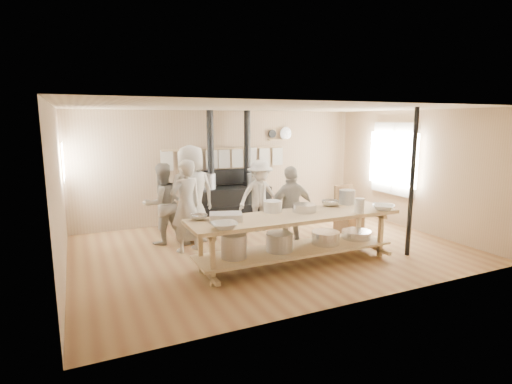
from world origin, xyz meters
TOP-DOWN VIEW (x-y plane):
  - ground at (0.00, 0.00)m, footprint 7.00×7.00m
  - room_shell at (0.00, 0.00)m, footprint 7.00×7.00m
  - window_right at (3.47, 0.60)m, footprint 0.09×1.50m
  - left_opening at (-3.45, 2.00)m, footprint 0.00×0.90m
  - stove at (-0.01, 2.12)m, footprint 1.90×0.75m
  - towel_rail at (-0.00, 2.40)m, footprint 3.00×0.04m
  - back_wall_shelf at (1.46, 2.43)m, footprint 0.63×0.14m
  - prep_table at (-0.01, -0.90)m, footprint 3.60×0.90m
  - support_post at (2.05, -1.35)m, footprint 0.08×0.08m
  - cook_far_left at (-1.47, 0.52)m, footprint 0.71×0.57m
  - cook_left at (-1.77, 1.18)m, footprint 0.90×0.78m
  - cook_center at (-1.23, 1.00)m, footprint 1.00×0.72m
  - cook_right at (0.26, -0.29)m, footprint 0.93×0.39m
  - cook_by_window at (0.33, 1.20)m, footprint 1.01×0.59m
  - chair at (2.03, 0.33)m, footprint 0.50×0.50m
  - bowl_white_a at (-1.37, -1.23)m, footprint 0.41×0.41m
  - bowl_steel_a at (-1.55, -0.57)m, footprint 0.35×0.35m
  - bowl_white_b at (1.55, -1.23)m, footprint 0.53×0.53m
  - bowl_steel_b at (0.91, -0.57)m, footprint 0.42×0.42m
  - roasting_pan at (-1.18, -0.77)m, footprint 0.58×0.47m
  - mixing_bowl_large at (0.24, -0.77)m, footprint 0.49×0.49m
  - bucket_galv at (1.28, -0.57)m, footprint 0.35×0.35m
  - deep_bowl_enamel at (-0.26, -0.57)m, footprint 0.40×0.40m
  - pitcher at (1.03, -1.23)m, footprint 0.18×0.18m

SIDE VIEW (x-z plane):
  - ground at x=0.00m, z-range 0.00..0.00m
  - chair at x=2.03m, z-range -0.21..0.80m
  - prep_table at x=-0.01m, z-range 0.10..0.95m
  - stove at x=-0.01m, z-range -0.78..1.82m
  - cook_by_window at x=0.33m, z-range 0.00..1.54m
  - cook_left at x=-1.77m, z-range 0.00..1.58m
  - cook_right at x=0.26m, z-range 0.00..1.58m
  - cook_far_left at x=-1.47m, z-range 0.00..1.69m
  - bowl_steel_a at x=-1.55m, z-range 0.85..0.93m
  - bowl_white_b at x=1.55m, z-range 0.85..0.94m
  - bowl_white_a at x=-1.37m, z-range 0.85..0.94m
  - bowl_steel_b at x=0.91m, z-range 0.85..0.95m
  - roasting_pan at x=-1.18m, z-range 0.85..0.96m
  - mixing_bowl_large at x=0.24m, z-range 0.85..0.98m
  - deep_bowl_enamel at x=-0.26m, z-range 0.85..1.04m
  - cook_center at x=-1.23m, z-range 0.00..1.92m
  - pitcher at x=1.03m, z-range 0.85..1.10m
  - bucket_galv at x=1.28m, z-range 0.85..1.12m
  - support_post at x=2.05m, z-range 0.00..2.60m
  - window_right at x=3.47m, z-range 0.67..2.33m
  - towel_rail at x=0.00m, z-range 1.31..1.78m
  - left_opening at x=-3.45m, z-range 1.15..2.05m
  - room_shell at x=0.00m, z-range -1.88..5.12m
  - back_wall_shelf at x=1.46m, z-range 1.84..2.17m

